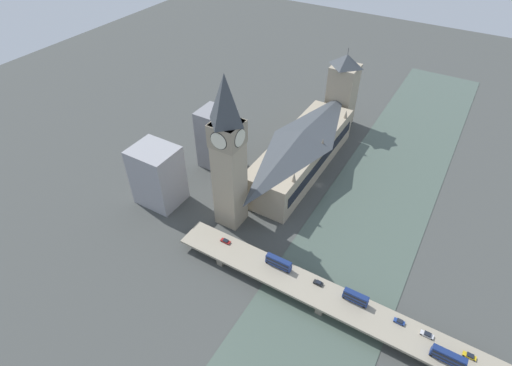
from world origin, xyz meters
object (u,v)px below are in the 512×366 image
object	(u,v)px
clock_tower	(228,153)
double_decker_bus_lead	(356,297)
car_northbound_tail	(226,241)
double_decker_bus_rear	(279,262)
double_decker_bus_mid	(448,357)
car_northbound_lead	(399,321)
car_southbound_lead	(470,356)
car_southbound_mid	(427,335)
car_northbound_mid	(318,283)
parliament_hall	(302,150)
road_bridge	(325,297)
victoria_tower	(342,91)

from	to	relation	value
clock_tower	double_decker_bus_lead	world-z (taller)	clock_tower
car_northbound_tail	double_decker_bus_rear	bearing A→B (deg)	-179.45
double_decker_bus_mid	car_northbound_lead	bearing A→B (deg)	-18.58
double_decker_bus_lead	car_southbound_lead	bearing A→B (deg)	178.90
car_northbound_lead	car_southbound_lead	xyz separation A→B (m)	(-24.98, 0.52, -0.02)
car_northbound_tail	car_southbound_mid	distance (m)	89.22
car_northbound_mid	clock_tower	bearing A→B (deg)	-17.99
clock_tower	double_decker_bus_mid	bearing A→B (deg)	167.17
double_decker_bus_mid	parliament_hall	bearing A→B (deg)	-39.87
double_decker_bus_mid	double_decker_bus_rear	distance (m)	70.32
double_decker_bus_mid	double_decker_bus_lead	bearing A→B (deg)	-10.14
double_decker_bus_rear	car_northbound_lead	world-z (taller)	double_decker_bus_rear
road_bridge	double_decker_bus_lead	world-z (taller)	double_decker_bus_lead
double_decker_bus_lead	car_southbound_lead	xyz separation A→B (m)	(-42.66, 0.82, -1.97)
clock_tower	double_decker_bus_mid	world-z (taller)	clock_tower
car_southbound_lead	victoria_tower	bearing A→B (deg)	-52.12
double_decker_bus_mid	double_decker_bus_rear	size ratio (longest dim) A/B	0.99
double_decker_bus_mid	road_bridge	bearing A→B (deg)	-3.68
car_northbound_tail	car_southbound_lead	size ratio (longest dim) A/B	1.05
parliament_hall	double_decker_bus_mid	size ratio (longest dim) A/B	7.71
car_southbound_lead	road_bridge	bearing A→B (deg)	2.76
parliament_hall	clock_tower	xyz separation A→B (m)	(11.48, 54.96, 28.26)
victoria_tower	road_bridge	distance (m)	142.84
clock_tower	car_southbound_mid	size ratio (longest dim) A/B	16.48
car_northbound_lead	double_decker_bus_mid	bearing A→B (deg)	161.42
double_decker_bus_lead	car_southbound_mid	bearing A→B (deg)	179.39
road_bridge	double_decker_bus_lead	size ratio (longest dim) A/B	13.51
victoria_tower	car_northbound_tail	xyz separation A→B (m)	(2.39, 130.42, -17.58)
road_bridge	double_decker_bus_mid	distance (m)	47.21
double_decker_bus_rear	car_northbound_tail	bearing A→B (deg)	0.55
double_decker_bus_mid	car_southbound_mid	distance (m)	10.29
road_bridge	double_decker_bus_rear	distance (m)	23.62
parliament_hall	car_northbound_tail	bearing A→B (deg)	88.09
car_northbound_lead	car_northbound_mid	size ratio (longest dim) A/B	1.02
car_northbound_tail	victoria_tower	bearing A→B (deg)	-91.05
parliament_hall	car_southbound_lead	world-z (taller)	parliament_hall
car_southbound_lead	car_southbound_mid	xyz separation A→B (m)	(14.74, -0.52, 0.02)
clock_tower	car_northbound_mid	distance (m)	67.02
car_northbound_lead	car_southbound_mid	distance (m)	10.24
road_bridge	car_southbound_lead	distance (m)	53.78
victoria_tower	car_northbound_lead	bearing A→B (deg)	120.50
road_bridge	double_decker_bus_lead	bearing A→B (deg)	-162.82
clock_tower	car_northbound_tail	world-z (taller)	clock_tower
double_decker_bus_rear	road_bridge	bearing A→B (deg)	172.59
double_decker_bus_rear	car_southbound_mid	distance (m)	62.08
parliament_hall	double_decker_bus_lead	distance (m)	93.67
car_southbound_lead	clock_tower	bearing A→B (deg)	-9.35
clock_tower	car_northbound_tail	bearing A→B (deg)	116.10
road_bridge	car_northbound_lead	world-z (taller)	car_northbound_lead
double_decker_bus_lead	car_southbound_lead	distance (m)	42.72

